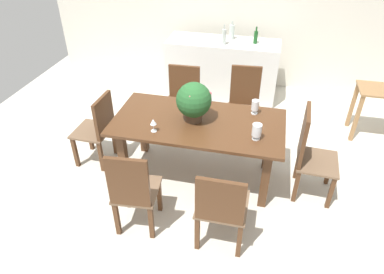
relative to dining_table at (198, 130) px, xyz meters
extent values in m
plane|color=beige|center=(0.00, 0.13, -0.65)|extent=(7.04, 7.04, 0.00)
cube|color=beige|center=(0.00, 2.73, 0.65)|extent=(6.40, 0.10, 2.60)
cube|color=#4C2D19|center=(0.00, 0.00, 0.10)|extent=(1.88, 0.96, 0.03)
cube|color=#4C2D19|center=(-0.79, -0.33, -0.28)|extent=(0.09, 0.09, 0.73)
cube|color=#4C2D19|center=(0.79, -0.33, -0.28)|extent=(0.09, 0.09, 0.73)
cube|color=#4C2D19|center=(-0.79, 0.33, -0.28)|extent=(0.09, 0.09, 0.73)
cube|color=#4C2D19|center=(0.79, 0.33, -0.28)|extent=(0.09, 0.09, 0.73)
cube|color=#4C2D19|center=(-0.61, 0.66, -0.44)|extent=(0.05, 0.05, 0.42)
cube|color=#4C2D19|center=(-0.22, 0.67, -0.44)|extent=(0.05, 0.05, 0.42)
cube|color=#4C2D19|center=(-0.63, 1.05, -0.44)|extent=(0.05, 0.05, 0.42)
cube|color=#4C2D19|center=(-0.23, 1.07, -0.44)|extent=(0.05, 0.05, 0.42)
cube|color=brown|center=(-0.42, 0.86, -0.21)|extent=(0.49, 0.48, 0.03)
cube|color=#4C2D19|center=(-0.43, 1.08, 0.04)|extent=(0.43, 0.06, 0.48)
cube|color=#4C2D19|center=(0.62, -0.67, -0.44)|extent=(0.04, 0.04, 0.42)
cube|color=#4C2D19|center=(0.23, -0.67, -0.44)|extent=(0.04, 0.04, 0.42)
cube|color=#4C2D19|center=(0.62, -1.06, -0.44)|extent=(0.04, 0.04, 0.42)
cube|color=#4C2D19|center=(0.23, -1.06, -0.44)|extent=(0.04, 0.04, 0.42)
cube|color=brown|center=(0.42, -0.86, -0.21)|extent=(0.47, 0.47, 0.03)
cube|color=#4C2D19|center=(0.42, -1.08, 0.03)|extent=(0.43, 0.04, 0.46)
cube|color=#4C2D19|center=(-1.49, 0.19, -0.44)|extent=(0.05, 0.05, 0.42)
cube|color=#4C2D19|center=(-1.50, -0.18, -0.44)|extent=(0.05, 0.05, 0.42)
cube|color=#4C2D19|center=(-1.14, 0.18, -0.44)|extent=(0.05, 0.05, 0.42)
cube|color=#4C2D19|center=(-1.16, -0.19, -0.44)|extent=(0.05, 0.05, 0.42)
cube|color=brown|center=(-1.32, 0.00, -0.21)|extent=(0.44, 0.46, 0.03)
cube|color=#4C2D19|center=(-1.13, -0.01, 0.04)|extent=(0.05, 0.41, 0.47)
cube|color=#4C2D19|center=(0.26, 0.66, -0.44)|extent=(0.05, 0.05, 0.42)
cube|color=#4C2D19|center=(0.62, 0.68, -0.44)|extent=(0.05, 0.05, 0.42)
cube|color=#4C2D19|center=(0.23, 1.04, -0.44)|extent=(0.05, 0.05, 0.42)
cube|color=#4C2D19|center=(0.59, 1.07, -0.44)|extent=(0.05, 0.05, 0.42)
cube|color=brown|center=(0.42, 0.86, -0.21)|extent=(0.46, 0.49, 0.03)
cube|color=#4C2D19|center=(0.41, 1.07, 0.08)|extent=(0.40, 0.07, 0.55)
cube|color=#4C2D19|center=(-0.27, -0.66, -0.44)|extent=(0.05, 0.05, 0.42)
cube|color=#4C2D19|center=(-0.61, -0.69, -0.44)|extent=(0.05, 0.05, 0.42)
cube|color=#4C2D19|center=(-0.24, -1.03, -0.44)|extent=(0.05, 0.05, 0.42)
cube|color=#4C2D19|center=(-0.58, -1.06, -0.44)|extent=(0.05, 0.05, 0.42)
cube|color=brown|center=(-0.42, -0.86, -0.21)|extent=(0.46, 0.48, 0.03)
cube|color=#4C2D19|center=(-0.40, -1.07, 0.07)|extent=(0.39, 0.07, 0.53)
cube|color=#4C2D19|center=(1.49, -0.21, -0.44)|extent=(0.05, 0.05, 0.42)
cube|color=#4C2D19|center=(1.51, 0.19, -0.44)|extent=(0.05, 0.05, 0.42)
cube|color=#4C2D19|center=(1.13, -0.19, -0.44)|extent=(0.05, 0.05, 0.42)
cube|color=#4C2D19|center=(1.16, 0.21, -0.44)|extent=(0.05, 0.05, 0.42)
cube|color=brown|center=(1.32, 0.00, -0.21)|extent=(0.46, 0.50, 0.03)
cube|color=#4C2D19|center=(1.13, 0.01, 0.10)|extent=(0.06, 0.44, 0.59)
cylinder|color=#4C3828|center=(-0.05, 0.01, 0.17)|extent=(0.19, 0.19, 0.11)
sphere|color=#235628|center=(-0.05, 0.01, 0.37)|extent=(0.38, 0.38, 0.38)
sphere|color=#C64C56|center=(-0.17, -0.09, 0.41)|extent=(0.04, 0.04, 0.04)
sphere|color=#C64C56|center=(-0.06, -0.13, 0.48)|extent=(0.04, 0.04, 0.04)
sphere|color=#C64C56|center=(0.05, 0.08, 0.38)|extent=(0.05, 0.05, 0.05)
sphere|color=#C64C56|center=(0.10, 0.11, 0.41)|extent=(0.05, 0.05, 0.05)
sphere|color=#C64C56|center=(0.12, 0.03, 0.35)|extent=(0.04, 0.04, 0.04)
cylinder|color=silver|center=(0.64, -0.20, 0.12)|extent=(0.08, 0.08, 0.01)
cylinder|color=silver|center=(0.64, -0.20, 0.15)|extent=(0.03, 0.03, 0.03)
cylinder|color=silver|center=(0.64, -0.20, 0.23)|extent=(0.10, 0.10, 0.13)
cylinder|color=silver|center=(0.59, 0.30, 0.12)|extent=(0.07, 0.07, 0.01)
cylinder|color=silver|center=(0.59, 0.30, 0.15)|extent=(0.02, 0.02, 0.04)
cylinder|color=silver|center=(0.59, 0.30, 0.23)|extent=(0.08, 0.08, 0.12)
cylinder|color=silver|center=(-0.41, -0.30, 0.12)|extent=(0.06, 0.06, 0.00)
cylinder|color=silver|center=(-0.41, -0.30, 0.16)|extent=(0.01, 0.01, 0.08)
cone|color=silver|center=(-0.41, -0.30, 0.24)|extent=(0.07, 0.07, 0.06)
cube|color=silver|center=(-0.06, 2.12, -0.18)|extent=(1.76, 0.62, 0.94)
cylinder|color=#B2BFB7|center=(-0.04, 1.97, 0.41)|extent=(0.06, 0.06, 0.23)
cylinder|color=#B2BFB7|center=(-0.04, 1.97, 0.56)|extent=(0.02, 0.02, 0.07)
cylinder|color=#194C1E|center=(0.43, 2.13, 0.38)|extent=(0.06, 0.06, 0.19)
cylinder|color=#194C1E|center=(0.43, 2.13, 0.51)|extent=(0.02, 0.02, 0.07)
cylinder|color=#B2BFB7|center=(0.05, 2.24, 0.40)|extent=(0.08, 0.08, 0.22)
cylinder|color=#B2BFB7|center=(0.05, 2.24, 0.54)|extent=(0.03, 0.03, 0.06)
cube|color=olive|center=(1.91, 1.20, -0.30)|extent=(0.05, 0.05, 0.70)
cube|color=olive|center=(1.91, 1.58, -0.30)|extent=(0.05, 0.05, 0.70)
camera|label=1|loc=(0.68, -3.20, 2.17)|focal=32.82mm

